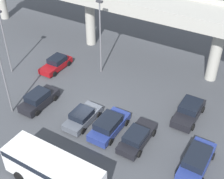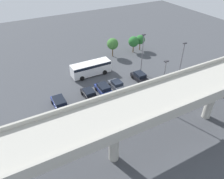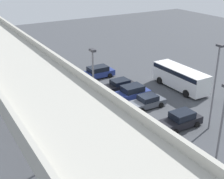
{
  "view_description": "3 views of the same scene",
  "coord_description": "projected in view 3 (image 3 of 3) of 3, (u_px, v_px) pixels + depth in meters",
  "views": [
    {
      "loc": [
        14.11,
        -19.11,
        20.62
      ],
      "look_at": [
        1.29,
        2.15,
        2.28
      ],
      "focal_mm": 50.0,
      "sensor_mm": 36.0,
      "label": 1
    },
    {
      "loc": [
        17.28,
        28.47,
        23.41
      ],
      "look_at": [
        2.06,
        0.51,
        1.39
      ],
      "focal_mm": 35.0,
      "sensor_mm": 36.0,
      "label": 2
    },
    {
      "loc": [
        -25.43,
        18.54,
        15.79
      ],
      "look_at": [
        2.29,
        2.04,
        2.03
      ],
      "focal_mm": 50.0,
      "sensor_mm": 36.0,
      "label": 3
    }
  ],
  "objects": [
    {
      "name": "ground_plane",
      "position": [
        138.0,
        109.0,
        35.02
      ],
      "size": [
        107.94,
        107.94,
        0.0
      ],
      "primitive_type": "plane",
      "color": "#424449"
    },
    {
      "name": "highway_overpass",
      "position": [
        19.0,
        73.0,
        26.45
      ],
      "size": [
        51.66,
        6.24,
        8.19
      ],
      "color": "#ADAAA0",
      "rests_on": "ground_plane"
    },
    {
      "name": "parked_car_0",
      "position": [
        147.0,
        155.0,
        25.78
      ],
      "size": [
        2.0,
        4.42,
        1.46
      ],
      "rotation": [
        0.0,
        0.0,
        -1.57
      ],
      "color": "maroon",
      "rests_on": "ground_plane"
    },
    {
      "name": "parked_car_1",
      "position": [
        181.0,
        120.0,
        31.15
      ],
      "size": [
        2.06,
        4.52,
        1.63
      ],
      "rotation": [
        0.0,
        0.0,
        1.57
      ],
      "color": "black",
      "rests_on": "ground_plane"
    },
    {
      "name": "parked_car_2",
      "position": [
        147.0,
        102.0,
        35.35
      ],
      "size": [
        2.09,
        4.32,
        1.42
      ],
      "rotation": [
        0.0,
        0.0,
        1.57
      ],
      "color": "#515660",
      "rests_on": "ground_plane"
    },
    {
      "name": "parked_car_3",
      "position": [
        131.0,
        93.0,
        37.47
      ],
      "size": [
        2.23,
        4.74,
        1.61
      ],
      "rotation": [
        0.0,
        0.0,
        1.57
      ],
      "color": "navy",
      "rests_on": "ground_plane"
    },
    {
      "name": "parked_car_4",
      "position": [
        118.0,
        86.0,
        39.78
      ],
      "size": [
        2.1,
        4.72,
        1.4
      ],
      "rotation": [
        0.0,
        0.0,
        1.57
      ],
      "color": "black",
      "rests_on": "ground_plane"
    },
    {
      "name": "parked_car_5",
      "position": [
        68.0,
        86.0,
        39.23
      ],
      "size": [
        2.23,
        4.82,
        1.62
      ],
      "rotation": [
        0.0,
        0.0,
        -1.57
      ],
      "color": "black",
      "rests_on": "ground_plane"
    },
    {
      "name": "parked_car_6",
      "position": [
        97.0,
        72.0,
        44.02
      ],
      "size": [
        2.16,
        4.86,
        1.6
      ],
      "rotation": [
        0.0,
        0.0,
        1.57
      ],
      "color": "navy",
      "rests_on": "ground_plane"
    },
    {
      "name": "shuttle_bus",
      "position": [
        180.0,
        77.0,
        40.04
      ],
      "size": [
        8.2,
        2.81,
        2.71
      ],
      "color": "white",
      "rests_on": "ground_plane"
    },
    {
      "name": "lamp_post_near_aisle",
      "position": [
        93.0,
        91.0,
        26.98
      ],
      "size": [
        0.7,
        0.35,
        8.83
      ],
      "color": "slate",
      "rests_on": "ground_plane"
    },
    {
      "name": "lamp_post_mid_lot",
      "position": [
        215.0,
        82.0,
        29.18
      ],
      "size": [
        0.7,
        0.35,
        8.59
      ],
      "color": "slate",
      "rests_on": "ground_plane"
    },
    {
      "name": "lamp_post_by_overpass",
      "position": [
        221.0,
        126.0,
        22.5
      ],
      "size": [
        0.7,
        0.35,
        7.73
      ],
      "color": "slate",
      "rests_on": "ground_plane"
    }
  ]
}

